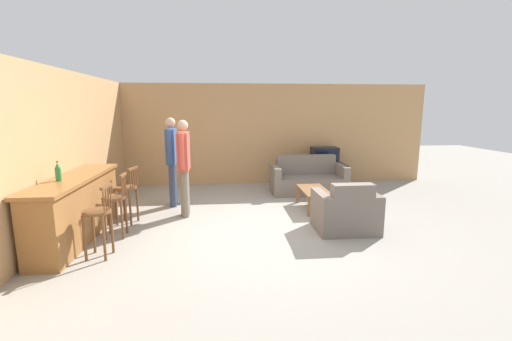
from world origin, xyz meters
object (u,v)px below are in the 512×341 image
Objects in this scene: bar_chair_far at (127,193)px; armchair_near at (346,213)px; bar_chair_mid at (115,203)px; person_by_counter at (184,163)px; bottle at (58,172)px; bar_chair_near at (98,218)px; person_by_window at (172,156)px; tv at (325,156)px; couch_far at (308,180)px; coffee_table at (314,192)px; tv_unit at (324,174)px.

bar_chair_far is 1.03× the size of armchair_near.
person_by_counter reaches higher than bar_chair_mid.
bar_chair_near is at bearing -33.57° from bottle.
person_by_window is 0.76m from person_by_counter.
bar_chair_mid is at bearing -110.95° from person_by_window.
tv is 6.13m from bottle.
coffee_table is (-0.21, -1.34, 0.03)m from couch_far.
bar_chair_near is 3.96m from coffee_table.
tv_unit is 0.63× the size of person_by_window.
bar_chair_far is 1.29m from person_by_window.
bottle reaches higher than tv_unit.
bar_chair_far is 3.73m from armchair_near.
tv_unit is 0.64× the size of person_by_counter.
bar_chair_near is 0.95× the size of coffee_table.
bar_chair_near is at bearing -90.00° from bar_chair_mid.
bottle reaches higher than bar_chair_mid.
bar_chair_far is 0.95× the size of coffee_table.
tv_unit reaches higher than coffee_table.
bar_chair_mid is 1.43m from person_by_counter.
bar_chair_near is 3.53× the size of bottle.
person_by_window reaches higher than armchair_near.
armchair_near is at bearing -100.65° from tv.
bar_chair_mid reaches higher than tv_unit.
bar_chair_near is 0.56× the size of person_by_counter.
tv reaches higher than armchair_near.
person_by_window is at bearing -164.15° from couch_far.
tv_unit is 4.07m from person_by_window.
person_by_counter is (-2.71, -1.55, 0.70)m from couch_far.
bar_chair_far is (-0.00, 1.38, 0.00)m from bar_chair_near.
person_by_counter is (-2.69, 1.07, 0.70)m from armchair_near.
couch_far is 1.80× the size of armchair_near.
tv is at bearing 37.66° from bar_chair_mid.
armchair_near is 3.56m from person_by_window.
person_by_counter is (-2.50, -0.22, 0.67)m from coffee_table.
couch_far is 0.98× the size of person_by_counter.
armchair_near reaches higher than tv_unit.
person_by_window reaches higher than bottle.
tv_unit is (0.64, 3.41, -0.04)m from armchair_near.
person_by_window is at bearing -155.73° from tv.
person_by_window reaches higher than bar_chair_far.
coffee_table is 0.59× the size of person_by_counter.
tv is at bearing 43.38° from bar_chair_near.
bottle is at bearing -146.66° from couch_far.
coffee_table is at bearing -9.59° from person_by_window.
coffee_table is 4.43m from bottle.
bar_chair_mid is (0.00, 0.74, 0.00)m from bar_chair_near.
couch_far is 1.10m from tv.
tv_unit is (4.28, 2.67, -0.28)m from bar_chair_far.
coffee_table is 2.94m from person_by_window.
bar_chair_far is 0.88× the size of tv_unit.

